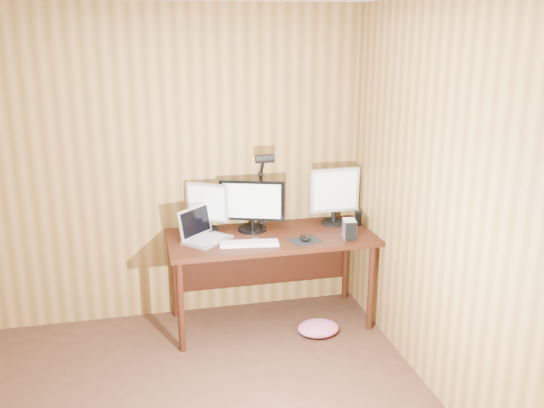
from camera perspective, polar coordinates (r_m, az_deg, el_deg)
name	(u,v)px	position (r m, az deg, el deg)	size (l,w,h in m)	color
room_shell	(157,263)	(2.93, -10.76, -5.48)	(4.00, 4.00, 4.00)	#492B1C
desk	(269,247)	(4.85, -0.33, -4.04)	(1.60, 0.70, 0.75)	#34150A
monitor_center	(252,205)	(4.79, -1.89, -0.09)	(0.51, 0.23, 0.41)	black
monitor_left	(207,206)	(4.80, -6.10, -0.19)	(0.31, 0.21, 0.39)	black
monitor_right	(334,194)	(4.96, 5.89, 0.92)	(0.42, 0.20, 0.47)	black
laptop	(202,232)	(4.65, -6.59, -2.65)	(0.43, 0.43, 0.25)	silver
keyboard	(249,243)	(4.54, -2.16, -3.72)	(0.45, 0.19, 0.02)	white
mousepad	(305,241)	(4.62, 3.14, -3.47)	(0.22, 0.18, 0.00)	black
mouse	(305,238)	(4.61, 3.14, -3.22)	(0.07, 0.12, 0.04)	black
hard_drive	(349,229)	(4.69, 7.29, -2.36)	(0.11, 0.15, 0.15)	silver
phone	(257,241)	(4.60, -1.38, -3.48)	(0.08, 0.11, 0.01)	silver
speaker	(358,218)	(5.00, 8.12, -1.34)	(0.05, 0.05, 0.12)	black
desk_lamp	(263,178)	(4.83, -0.85, 2.44)	(0.15, 0.21, 0.65)	black
fabric_pile	(318,328)	(4.84, 4.37, -11.58)	(0.33, 0.27, 0.10)	#D36694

